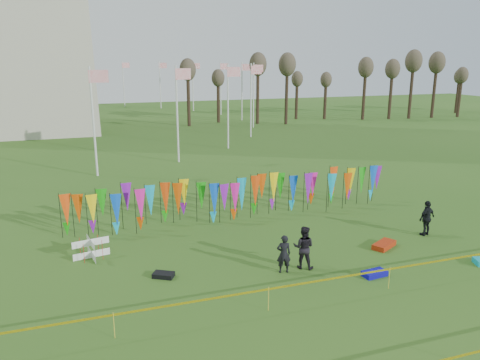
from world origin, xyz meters
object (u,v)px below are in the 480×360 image
object	(u,v)px
person_right	(427,218)
kite_bag_blue	(374,273)
person_left	(284,254)
kite_bag_red	(384,245)
kite_bag_black	(163,275)
box_kite	(91,248)
person_mid	(304,247)

from	to	relation	value
person_right	kite_bag_blue	bearing A→B (deg)	17.68
person_left	kite_bag_red	bearing A→B (deg)	-159.35
kite_bag_red	kite_bag_black	xyz separation A→B (m)	(-10.29, 0.24, -0.02)
person_left	person_right	bearing A→B (deg)	-158.01
kite_bag_red	person_right	bearing A→B (deg)	13.01
box_kite	kite_bag_black	world-z (taller)	box_kite
box_kite	person_left	world-z (taller)	person_left
kite_bag_red	kite_bag_black	bearing A→B (deg)	178.64
person_mid	person_right	distance (m)	7.59
box_kite	person_mid	world-z (taller)	person_mid
kite_bag_black	kite_bag_red	bearing A→B (deg)	-1.36
person_right	kite_bag_blue	world-z (taller)	person_right
kite_bag_blue	kite_bag_black	size ratio (longest dim) A/B	1.20
box_kite	kite_bag_black	bearing A→B (deg)	-47.01
box_kite	kite_bag_blue	size ratio (longest dim) A/B	0.91
box_kite	person_left	distance (m)	8.48
kite_bag_blue	person_right	bearing A→B (deg)	31.22
box_kite	person_right	distance (m)	16.07
person_left	kite_bag_blue	world-z (taller)	person_left
person_mid	kite_bag_blue	distance (m)	3.02
person_mid	kite_bag_blue	world-z (taller)	person_mid
kite_bag_blue	person_left	bearing A→B (deg)	156.06
person_left	person_mid	bearing A→B (deg)	-160.59
person_left	kite_bag_red	size ratio (longest dim) A/B	1.23
person_right	person_left	bearing A→B (deg)	-3.05
kite_bag_black	person_left	bearing A→B (deg)	-13.37
box_kite	person_right	xyz separation A→B (m)	(15.87, -2.46, 0.44)
person_right	box_kite	bearing A→B (deg)	-22.35
person_left	kite_bag_blue	xyz separation A→B (m)	(3.37, -1.50, -0.71)
person_left	kite_bag_black	xyz separation A→B (m)	(-4.77, 1.13, -0.72)
person_left	person_mid	distance (m)	0.97
kite_bag_blue	kite_bag_red	world-z (taller)	kite_bag_red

